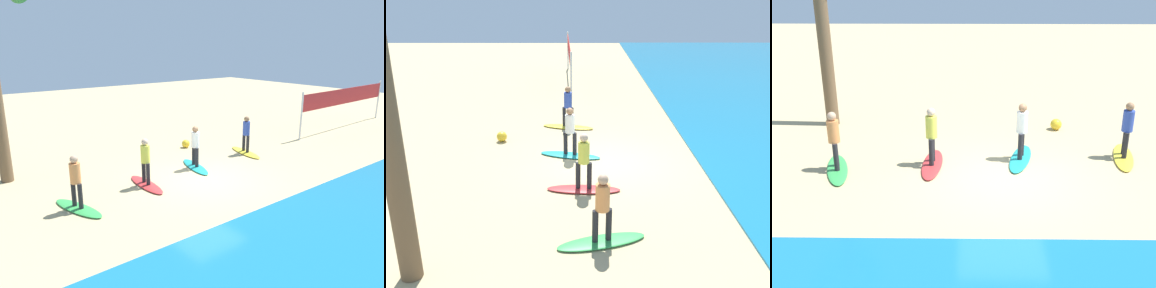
{
  "view_description": "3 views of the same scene",
  "coord_description": "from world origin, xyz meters",
  "views": [
    {
      "loc": [
        8.05,
        9.6,
        4.88
      ],
      "look_at": [
        -0.14,
        -0.93,
        1.15
      ],
      "focal_mm": 33.7,
      "sensor_mm": 36.0,
      "label": 1
    },
    {
      "loc": [
        12.87,
        -0.95,
        5.56
      ],
      "look_at": [
        0.38,
        -0.99,
        0.81
      ],
      "focal_mm": 39.58,
      "sensor_mm": 36.0,
      "label": 2
    },
    {
      "loc": [
        0.93,
        11.52,
        5.66
      ],
      "look_at": [
        1.09,
        -0.28,
        0.89
      ],
      "focal_mm": 44.32,
      "sensor_mm": 36.0,
      "label": 3
    }
  ],
  "objects": [
    {
      "name": "surfboard_yellow",
      "position": [
        -3.62,
        -1.41,
        0.04
      ],
      "size": [
        1.0,
        2.17,
        0.09
      ],
      "primitive_type": "ellipsoid",
      "rotation": [
        0.0,
        0.0,
        1.35
      ],
      "color": "yellow",
      "rests_on": "ground"
    },
    {
      "name": "surfer_yellow",
      "position": [
        -3.62,
        -1.41,
        1.04
      ],
      "size": [
        0.32,
        0.45,
        1.64
      ],
      "color": "#232328",
      "rests_on": "surfboard_yellow"
    },
    {
      "name": "beach_ball",
      "position": [
        -2.03,
        -3.85,
        0.19
      ],
      "size": [
        0.39,
        0.39,
        0.39
      ],
      "primitive_type": "sphere",
      "color": "yellow",
      "rests_on": "ground"
    },
    {
      "name": "surfer_teal",
      "position": [
        -0.56,
        -1.26,
        1.04
      ],
      "size": [
        0.32,
        0.45,
        1.64
      ],
      "color": "#232328",
      "rests_on": "surfboard_teal"
    },
    {
      "name": "surfboard_green",
      "position": [
        4.64,
        -0.44,
        0.04
      ],
      "size": [
        1.12,
        2.17,
        0.09
      ],
      "primitive_type": "ellipsoid",
      "rotation": [
        0.0,
        0.0,
        1.85
      ],
      "color": "green",
      "rests_on": "ground"
    },
    {
      "name": "surfer_red",
      "position": [
        2.01,
        -0.82,
        1.04
      ],
      "size": [
        0.32,
        0.46,
        1.64
      ],
      "color": "#232328",
      "rests_on": "surfboard_red"
    },
    {
      "name": "surfboard_teal",
      "position": [
        -0.56,
        -1.26,
        0.04
      ],
      "size": [
        1.05,
        2.17,
        0.09
      ],
      "primitive_type": "ellipsoid",
      "rotation": [
        0.0,
        0.0,
        1.33
      ],
      "color": "teal",
      "rests_on": "ground"
    },
    {
      "name": "surfer_green",
      "position": [
        4.64,
        -0.44,
        1.04
      ],
      "size": [
        0.32,
        0.45,
        1.64
      ],
      "color": "#232328",
      "rests_on": "surfboard_green"
    },
    {
      "name": "ground_plane",
      "position": [
        0.0,
        0.0,
        0.0
      ],
      "size": [
        60.0,
        60.0,
        0.0
      ],
      "primitive_type": "plane",
      "color": "tan"
    },
    {
      "name": "surfboard_red",
      "position": [
        2.01,
        -0.82,
        0.04
      ],
      "size": [
        0.65,
        2.12,
        0.09
      ],
      "primitive_type": "ellipsoid",
      "rotation": [
        0.0,
        0.0,
        1.53
      ],
      "color": "red",
      "rests_on": "ground"
    }
  ]
}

